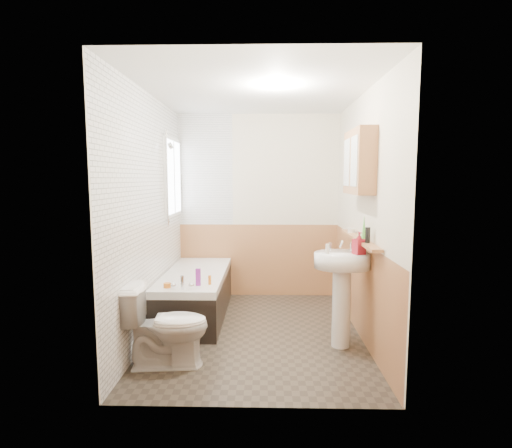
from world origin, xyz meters
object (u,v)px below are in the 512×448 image
at_px(bathtub, 196,293).
at_px(medicine_cabinet, 359,162).
at_px(pine_shelf, 359,239).
at_px(toilet, 167,326).
at_px(sink, 342,280).

relative_size(bathtub, medicine_cabinet, 2.44).
bearing_deg(bathtub, pine_shelf, -20.01).
relative_size(toilet, sink, 0.70).
bearing_deg(pine_shelf, medicine_cabinet, -143.20).
distance_m(toilet, medicine_cabinet, 2.36).
distance_m(bathtub, sink, 1.82).
bearing_deg(pine_shelf, toilet, -160.44).
relative_size(sink, medicine_cabinet, 1.51).
bearing_deg(medicine_cabinet, bathtub, 159.09).
relative_size(toilet, pine_shelf, 0.54).
height_order(sink, medicine_cabinet, medicine_cabinet).
height_order(bathtub, toilet, toilet).
xyz_separation_m(toilet, pine_shelf, (1.80, 0.64, 0.67)).
relative_size(bathtub, sink, 1.62).
height_order(bathtub, medicine_cabinet, medicine_cabinet).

